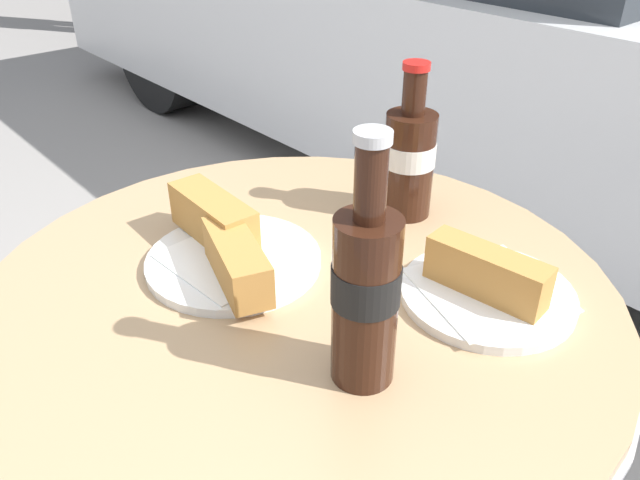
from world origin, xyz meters
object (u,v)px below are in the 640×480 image
bistro_table (298,380)px  cola_bottle_left (366,291)px  lunch_plate_far (487,286)px  parked_car (478,3)px  cola_bottle_right (409,158)px  lunch_plate_near (228,247)px

bistro_table → cola_bottle_left: 0.31m
lunch_plate_far → cola_bottle_left: bearing=-92.2°
lunch_plate_far → parked_car: (-1.27, 1.72, -0.08)m
cola_bottle_right → lunch_plate_far: 0.23m
cola_bottle_right → parked_car: (-1.06, 1.63, -0.15)m
parked_car → cola_bottle_left: bearing=-56.6°
cola_bottle_left → lunch_plate_far: (0.01, 0.20, -0.08)m
bistro_table → lunch_plate_near: 0.21m
bistro_table → lunch_plate_near: (-0.09, -0.03, 0.18)m
cola_bottle_right → parked_car: 1.95m
bistro_table → cola_bottle_right: size_ratio=3.58×
bistro_table → lunch_plate_far: (0.17, 0.15, 0.17)m
cola_bottle_right → bistro_table: bearing=-80.8°
cola_bottle_right → parked_car: size_ratio=0.05×
bistro_table → lunch_plate_far: 0.28m
cola_bottle_left → lunch_plate_far: 0.21m
cola_bottle_right → lunch_plate_far: bearing=-23.2°
bistro_table → lunch_plate_near: lunch_plate_near is taller
lunch_plate_near → cola_bottle_right: bearing=78.7°
bistro_table → cola_bottle_right: cola_bottle_right is taller
bistro_table → parked_car: (-1.10, 1.87, 0.10)m
bistro_table → cola_bottle_right: 0.34m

